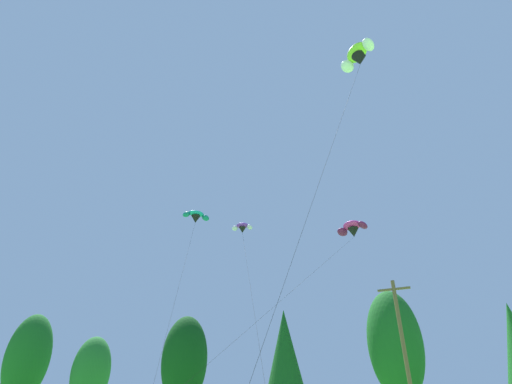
{
  "coord_description": "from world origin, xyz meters",
  "views": [
    {
      "loc": [
        9.43,
        3.39,
        1.81
      ],
      "look_at": [
        2.11,
        20.23,
        12.18
      ],
      "focal_mm": 27.88,
      "sensor_mm": 36.0,
      "label": 1
    }
  ],
  "objects_px": {
    "parafoil_kite_far_lime_white": "(358,56)",
    "parafoil_kite_mid_purple": "(242,228)",
    "utility_pole": "(405,354)",
    "parafoil_kite_low_magenta": "(353,229)",
    "parafoil_kite_high_teal": "(196,217)"
  },
  "relations": [
    {
      "from": "utility_pole",
      "to": "parafoil_kite_low_magenta",
      "type": "relative_size",
      "value": 0.51
    },
    {
      "from": "utility_pole",
      "to": "parafoil_kite_low_magenta",
      "type": "xyz_separation_m",
      "value": [
        -4.03,
        11.59,
        14.28
      ]
    },
    {
      "from": "utility_pole",
      "to": "parafoil_kite_mid_purple",
      "type": "bearing_deg",
      "value": 152.66
    },
    {
      "from": "parafoil_kite_high_teal",
      "to": "parafoil_kite_low_magenta",
      "type": "distance_m",
      "value": 18.16
    },
    {
      "from": "utility_pole",
      "to": "parafoil_kite_mid_purple",
      "type": "relative_size",
      "value": 0.52
    },
    {
      "from": "parafoil_kite_high_teal",
      "to": "utility_pole",
      "type": "bearing_deg",
      "value": -18.75
    },
    {
      "from": "parafoil_kite_low_magenta",
      "to": "utility_pole",
      "type": "bearing_deg",
      "value": -70.84
    },
    {
      "from": "parafoil_kite_far_lime_white",
      "to": "parafoil_kite_low_magenta",
      "type": "distance_m",
      "value": 19.97
    },
    {
      "from": "parafoil_kite_high_teal",
      "to": "parafoil_kite_far_lime_white",
      "type": "xyz_separation_m",
      "value": [
        22.24,
        -14.29,
        2.51
      ]
    },
    {
      "from": "utility_pole",
      "to": "parafoil_kite_mid_purple",
      "type": "xyz_separation_m",
      "value": [
        -15.67,
        8.1,
        15.01
      ]
    },
    {
      "from": "parafoil_kite_far_lime_white",
      "to": "parafoil_kite_mid_purple",
      "type": "bearing_deg",
      "value": 137.47
    },
    {
      "from": "parafoil_kite_high_teal",
      "to": "parafoil_kite_mid_purple",
      "type": "relative_size",
      "value": 1.12
    },
    {
      "from": "parafoil_kite_high_teal",
      "to": "parafoil_kite_mid_purple",
      "type": "bearing_deg",
      "value": 8.12
    },
    {
      "from": "parafoil_kite_high_teal",
      "to": "parafoil_kite_far_lime_white",
      "type": "bearing_deg",
      "value": -32.72
    },
    {
      "from": "parafoil_kite_far_lime_white",
      "to": "utility_pole",
      "type": "bearing_deg",
      "value": 96.6
    }
  ]
}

